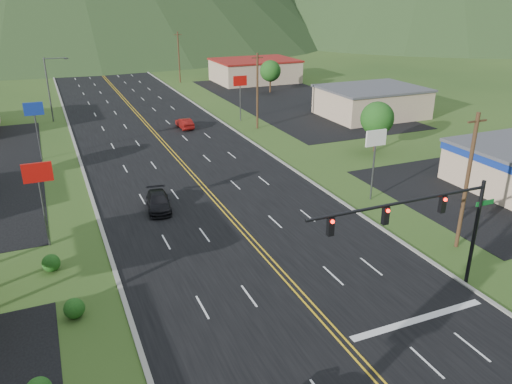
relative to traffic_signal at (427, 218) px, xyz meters
name	(u,v)px	position (x,y,z in m)	size (l,w,h in m)	color
traffic_signal	(427,218)	(0.00, 0.00, 0.00)	(13.10, 0.43, 7.00)	black
streetlight_west	(50,85)	(-18.16, 56.00, -0.15)	(3.28, 0.25, 9.00)	#59595E
building_east_mid	(371,102)	(25.52, 41.00, -3.17)	(14.40, 11.40, 4.30)	#CBAB8D
building_east_far	(255,70)	(21.52, 76.00, -3.07)	(16.40, 12.40, 4.50)	#CBAB8D
pole_sign_west_a	(39,181)	(-20.48, 16.00, -0.28)	(2.00, 0.18, 6.40)	#59595E
pole_sign_west_b	(34,115)	(-20.48, 38.00, -0.28)	(2.00, 0.18, 6.40)	#59595E
pole_sign_east_a	(375,145)	(6.52, 14.00, -0.28)	(2.00, 0.18, 6.40)	#59595E
pole_sign_east_b	(240,85)	(6.52, 46.00, -0.28)	(2.00, 0.18, 6.40)	#59595E
tree_east_a	(377,118)	(15.52, 26.00, -1.44)	(3.84, 3.84, 5.82)	#382314
tree_east_b	(270,71)	(19.52, 64.00, -1.44)	(3.84, 3.84, 5.82)	#382314
utility_pole_a	(467,181)	(7.02, 4.00, -0.20)	(1.60, 0.28, 10.00)	#382314
utility_pole_b	(257,91)	(7.02, 41.00, -0.20)	(1.60, 0.28, 10.00)	#382314
utility_pole_c	(179,57)	(7.02, 81.00, -0.20)	(1.60, 0.28, 10.00)	#382314
utility_pole_d	(140,40)	(7.02, 121.00, -0.20)	(1.60, 0.28, 10.00)	#382314
car_dark_mid	(158,202)	(-11.59, 19.22, -4.65)	(1.90, 4.68, 1.36)	black
car_red_far	(185,123)	(-2.15, 44.81, -4.64)	(1.46, 4.20, 1.38)	maroon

